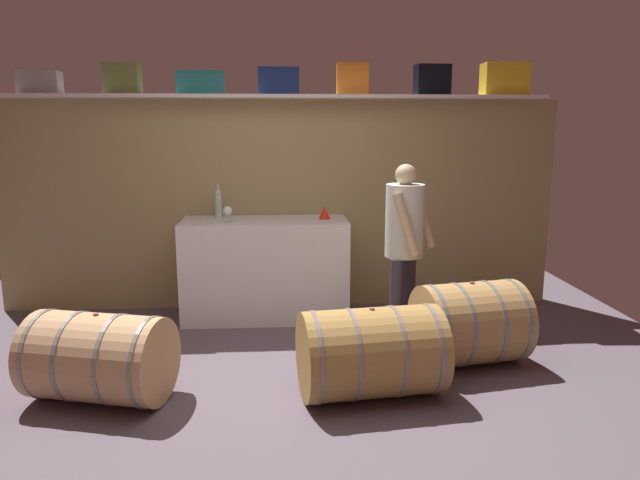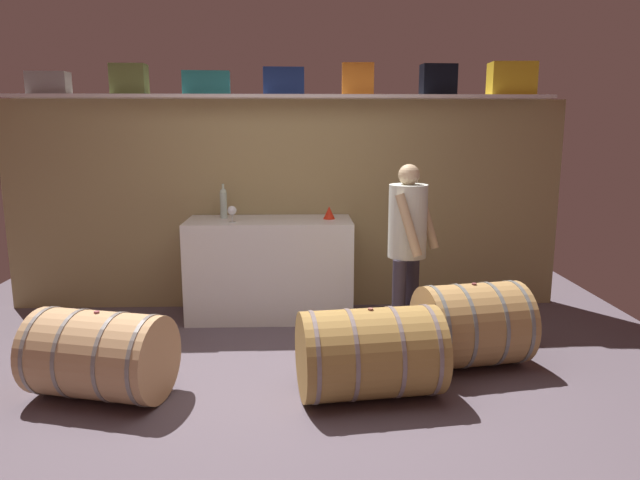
# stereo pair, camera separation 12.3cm
# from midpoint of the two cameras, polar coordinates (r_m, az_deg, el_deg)

# --- Properties ---
(ground_plane) EXTENTS (6.72, 7.47, 0.02)m
(ground_plane) POSITION_cam_midpoint_polar(r_m,az_deg,el_deg) (4.65, -4.55, -12.23)
(ground_plane) COLOR #5A4F58
(back_wall_panel) EXTENTS (5.52, 0.10, 2.07)m
(back_wall_panel) POSITION_cam_midpoint_polar(r_m,az_deg,el_deg) (5.93, -4.50, 3.37)
(back_wall_panel) COLOR tan
(back_wall_panel) RESTS_ON ground
(high_shelf_board) EXTENTS (5.08, 0.40, 0.03)m
(high_shelf_board) POSITION_cam_midpoint_polar(r_m,az_deg,el_deg) (5.73, -4.68, 13.66)
(high_shelf_board) COLOR silver
(high_shelf_board) RESTS_ON back_wall_panel
(toolcase_grey) EXTENTS (0.37, 0.21, 0.21)m
(toolcase_grey) POSITION_cam_midpoint_polar(r_m,az_deg,el_deg) (6.17, -26.01, 13.53)
(toolcase_grey) COLOR gray
(toolcase_grey) RESTS_ON high_shelf_board
(toolcase_olive) EXTENTS (0.32, 0.21, 0.28)m
(toolcase_olive) POSITION_cam_midpoint_polar(r_m,az_deg,el_deg) (5.94, -19.16, 14.51)
(toolcase_olive) COLOR olive
(toolcase_olive) RESTS_ON high_shelf_board
(toolcase_teal) EXTENTS (0.45, 0.23, 0.22)m
(toolcase_teal) POSITION_cam_midpoint_polar(r_m,az_deg,el_deg) (5.79, -12.09, 14.65)
(toolcase_teal) COLOR #207779
(toolcase_teal) RESTS_ON high_shelf_board
(toolcase_navy) EXTENTS (0.39, 0.22, 0.25)m
(toolcase_navy) POSITION_cam_midpoint_polar(r_m,az_deg,el_deg) (5.74, -4.65, 15.06)
(toolcase_navy) COLOR navy
(toolcase_navy) RESTS_ON high_shelf_board
(toolcase_orange) EXTENTS (0.31, 0.25, 0.29)m
(toolcase_orange) POSITION_cam_midpoint_polar(r_m,az_deg,el_deg) (5.77, 2.51, 15.26)
(toolcase_orange) COLOR orange
(toolcase_orange) RESTS_ON high_shelf_board
(toolcase_black) EXTENTS (0.33, 0.21, 0.29)m
(toolcase_black) POSITION_cam_midpoint_polar(r_m,az_deg,el_deg) (5.90, 10.19, 14.99)
(toolcase_black) COLOR black
(toolcase_black) RESTS_ON high_shelf_board
(toolcase_yellow) EXTENTS (0.43, 0.28, 0.31)m
(toolcase_yellow) POSITION_cam_midpoint_polar(r_m,az_deg,el_deg) (6.11, 16.84, 14.66)
(toolcase_yellow) COLOR yellow
(toolcase_yellow) RESTS_ON high_shelf_board
(work_cabinet) EXTENTS (1.55, 0.64, 0.95)m
(work_cabinet) POSITION_cam_midpoint_polar(r_m,az_deg,el_deg) (5.66, -5.92, -2.80)
(work_cabinet) COLOR silver
(work_cabinet) RESTS_ON ground
(wine_bottle_clear) EXTENTS (0.07, 0.07, 0.33)m
(wine_bottle_clear) POSITION_cam_midpoint_polar(r_m,az_deg,el_deg) (5.70, -10.43, 3.56)
(wine_bottle_clear) COLOR #B2C8B8
(wine_bottle_clear) RESTS_ON work_cabinet
(wine_glass) EXTENTS (0.08, 0.08, 0.15)m
(wine_glass) POSITION_cam_midpoint_polar(r_m,az_deg,el_deg) (5.43, -9.58, 2.75)
(wine_glass) COLOR white
(wine_glass) RESTS_ON work_cabinet
(red_funnel) EXTENTS (0.11, 0.11, 0.12)m
(red_funnel) POSITION_cam_midpoint_polar(r_m,az_deg,el_deg) (5.59, -0.19, 2.67)
(red_funnel) COLOR red
(red_funnel) RESTS_ON work_cabinet
(wine_barrel_near) EXTENTS (1.02, 0.73, 0.63)m
(wine_barrel_near) POSITION_cam_midpoint_polar(r_m,az_deg,el_deg) (4.07, 4.09, -10.81)
(wine_barrel_near) COLOR olive
(wine_barrel_near) RESTS_ON ground
(wine_barrel_far) EXTENTS (1.03, 0.81, 0.61)m
(wine_barrel_far) POSITION_cam_midpoint_polar(r_m,az_deg,el_deg) (4.29, -21.38, -10.54)
(wine_barrel_far) COLOR tan
(wine_barrel_far) RESTS_ON ground
(wine_barrel_flank) EXTENTS (0.89, 0.77, 0.65)m
(wine_barrel_flank) POSITION_cam_midpoint_polar(r_m,az_deg,el_deg) (4.72, 13.58, -7.83)
(wine_barrel_flank) COLOR #AA814A
(wine_barrel_flank) RESTS_ON ground
(winemaker_pouring) EXTENTS (0.46, 0.50, 1.51)m
(winemaker_pouring) POSITION_cam_midpoint_polar(r_m,az_deg,el_deg) (4.98, 7.51, 0.59)
(winemaker_pouring) COLOR #342F3E
(winemaker_pouring) RESTS_ON ground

